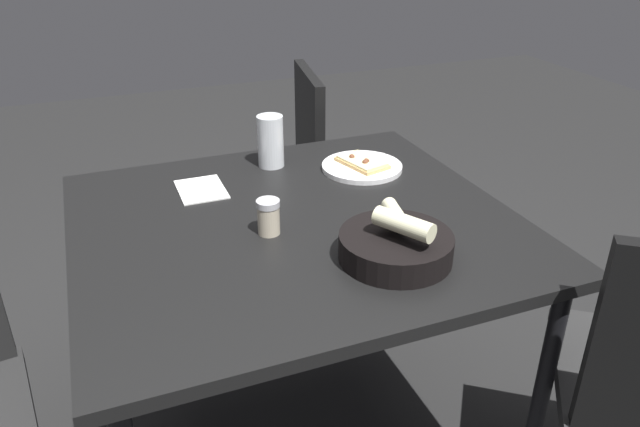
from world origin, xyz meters
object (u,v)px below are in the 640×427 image
at_px(beer_glass, 271,144).
at_px(pepper_shaker, 269,219).
at_px(bread_basket, 396,244).
at_px(chair_far, 280,171).
at_px(pizza_plate, 362,166).
at_px(dining_table, 296,242).

bearing_deg(beer_glass, pepper_shaker, 161.77).
distance_m(bread_basket, chair_far, 1.13).
height_order(bread_basket, pepper_shaker, bread_basket).
bearing_deg(bread_basket, pepper_shaker, 46.54).
height_order(pizza_plate, bread_basket, bread_basket).
xyz_separation_m(pizza_plate, pepper_shaker, (-0.27, 0.36, 0.03)).
height_order(beer_glass, pepper_shaker, beer_glass).
relative_size(pepper_shaker, chair_far, 0.10).
distance_m(pizza_plate, pepper_shaker, 0.45).
bearing_deg(pepper_shaker, bread_basket, -133.46).
height_order(bread_basket, chair_far, chair_far).
relative_size(beer_glass, chair_far, 0.17).
distance_m(pepper_shaker, chair_far, 0.98).
distance_m(pizza_plate, bread_basket, 0.50).
xyz_separation_m(dining_table, pizza_plate, (0.22, -0.28, 0.07)).
relative_size(pizza_plate, bread_basket, 0.94).
distance_m(dining_table, bread_basket, 0.30).
bearing_deg(bread_basket, dining_table, 28.96).
relative_size(pizza_plate, beer_glass, 1.54).
height_order(pizza_plate, pepper_shaker, pepper_shaker).
relative_size(dining_table, beer_glass, 6.96).
distance_m(beer_glass, pepper_shaker, 0.41).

